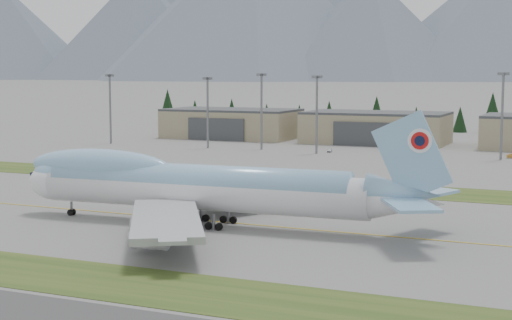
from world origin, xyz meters
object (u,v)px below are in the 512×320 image
at_px(boeing_747_freighter, 197,186).
at_px(hangar_left, 232,123).
at_px(service_vehicle_a, 330,152).
at_px(hangar_center, 376,128).

distance_m(boeing_747_freighter, hangar_left, 167.29).
relative_size(boeing_747_freighter, hangar_left, 1.50).
relative_size(boeing_747_freighter, service_vehicle_a, 23.24).
distance_m(hangar_center, service_vehicle_a, 36.26).
bearing_deg(hangar_center, boeing_747_freighter, -85.64).
bearing_deg(service_vehicle_a, boeing_747_freighter, -88.88).
bearing_deg(hangar_left, service_vehicle_a, -35.34).
distance_m(hangar_left, service_vehicle_a, 61.63).
relative_size(hangar_left, service_vehicle_a, 15.46).
xyz_separation_m(boeing_747_freighter, hangar_center, (-11.70, 153.41, -0.90)).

